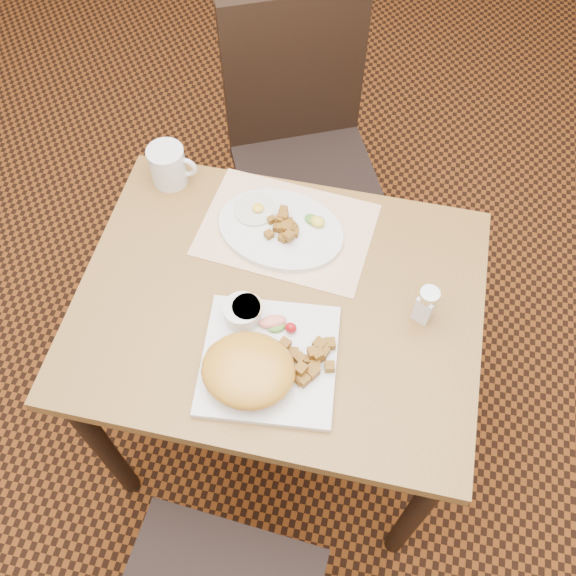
# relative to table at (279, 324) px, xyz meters

# --- Properties ---
(ground) EXTENTS (8.00, 8.00, 0.00)m
(ground) POSITION_rel_table_xyz_m (0.00, 0.00, -0.64)
(ground) COLOR black
(ground) RESTS_ON ground
(table) EXTENTS (0.90, 0.70, 0.75)m
(table) POSITION_rel_table_xyz_m (0.00, 0.00, 0.00)
(table) COLOR olive
(table) RESTS_ON ground
(chair_far) EXTENTS (0.56, 0.57, 0.97)m
(chair_far) POSITION_rel_table_xyz_m (-0.09, 0.69, -0.10)
(chair_far) COLOR black
(chair_far) RESTS_ON ground
(placemat) EXTENTS (0.42, 0.31, 0.00)m
(placemat) POSITION_rel_table_xyz_m (-0.02, 0.20, 0.11)
(placemat) COLOR white
(placemat) RESTS_ON table
(plate_square) EXTENTS (0.31, 0.31, 0.02)m
(plate_square) POSITION_rel_table_xyz_m (0.01, -0.15, 0.12)
(plate_square) COLOR silver
(plate_square) RESTS_ON table
(plate_oval) EXTENTS (0.34, 0.27, 0.02)m
(plate_oval) POSITION_rel_table_xyz_m (-0.04, 0.19, 0.12)
(plate_oval) COLOR silver
(plate_oval) RESTS_ON placemat
(hollandaise_mound) EXTENTS (0.19, 0.17, 0.07)m
(hollandaise_mound) POSITION_rel_table_xyz_m (-0.02, -0.20, 0.16)
(hollandaise_mound) COLOR gold
(hollandaise_mound) RESTS_ON plate_square
(ramekin) EXTENTS (0.08, 0.08, 0.04)m
(ramekin) POSITION_rel_table_xyz_m (-0.06, -0.07, 0.15)
(ramekin) COLOR silver
(ramekin) RESTS_ON plate_square
(garnish_sq) EXTENTS (0.09, 0.06, 0.03)m
(garnish_sq) POSITION_rel_table_xyz_m (0.02, -0.07, 0.14)
(garnish_sq) COLOR #387223
(garnish_sq) RESTS_ON plate_square
(fried_egg) EXTENTS (0.10, 0.10, 0.02)m
(fried_egg) POSITION_rel_table_xyz_m (-0.11, 0.22, 0.13)
(fried_egg) COLOR white
(fried_egg) RESTS_ON plate_oval
(garnish_ov) EXTENTS (0.06, 0.05, 0.02)m
(garnish_ov) POSITION_rel_table_xyz_m (0.04, 0.22, 0.14)
(garnish_ov) COLOR #387223
(garnish_ov) RESTS_ON plate_oval
(salt_shaker) EXTENTS (0.06, 0.06, 0.10)m
(salt_shaker) POSITION_rel_table_xyz_m (0.32, 0.03, 0.16)
(salt_shaker) COLOR white
(salt_shaker) RESTS_ON table
(coffee_mug) EXTENTS (0.12, 0.09, 0.10)m
(coffee_mug) POSITION_rel_table_xyz_m (-0.34, 0.29, 0.16)
(coffee_mug) COLOR silver
(coffee_mug) RESTS_ON table
(home_fries_sq) EXTENTS (0.12, 0.12, 0.04)m
(home_fries_sq) POSITION_rel_table_xyz_m (0.10, -0.14, 0.14)
(home_fries_sq) COLOR #915D17
(home_fries_sq) RESTS_ON plate_square
(home_fries_ov) EXTENTS (0.08, 0.09, 0.04)m
(home_fries_ov) POSITION_rel_table_xyz_m (-0.02, 0.18, 0.14)
(home_fries_ov) COLOR #915D17
(home_fries_ov) RESTS_ON plate_oval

